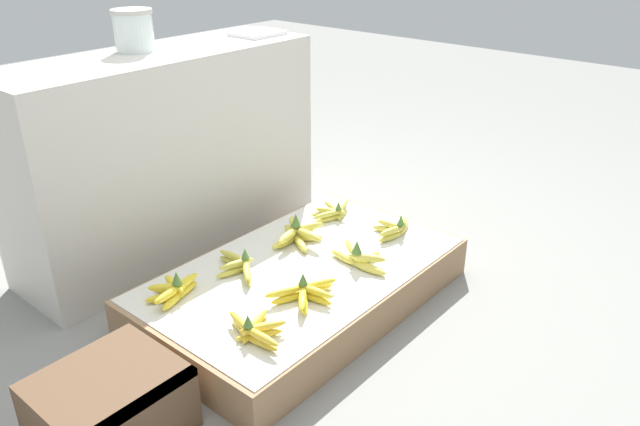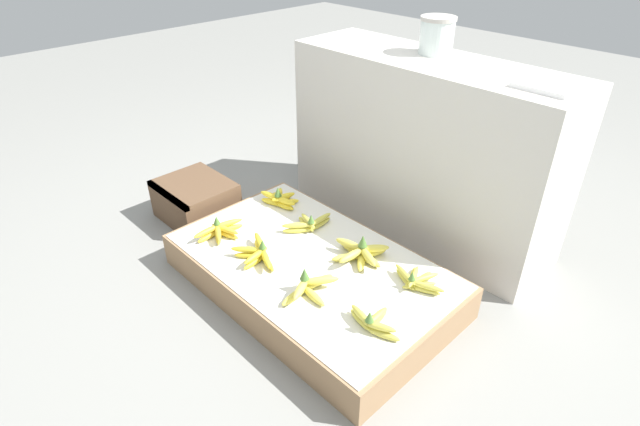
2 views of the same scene
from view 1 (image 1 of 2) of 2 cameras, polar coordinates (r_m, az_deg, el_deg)
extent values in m
plane|color=gray|center=(2.36, -1.62, -8.21)|extent=(10.00, 10.00, 0.00)
cube|color=#997551|center=(2.32, -1.65, -6.67)|extent=(1.18, 0.71, 0.15)
cube|color=silver|center=(2.28, -1.67, -5.02)|extent=(1.15, 0.69, 0.00)
cube|color=beige|center=(2.67, -13.69, 5.23)|extent=(1.32, 0.41, 0.84)
cube|color=brown|center=(1.87, -18.63, -16.39)|extent=(0.37, 0.32, 0.20)
cube|color=#402E20|center=(1.72, -16.31, -16.58)|extent=(0.37, 0.02, 0.02)
ellipsoid|color=gold|center=(1.90, -5.63, -11.60)|extent=(0.04, 0.15, 0.03)
ellipsoid|color=gold|center=(1.93, -5.58, -11.03)|extent=(0.14, 0.10, 0.03)
ellipsoid|color=gold|center=(1.95, -5.94, -10.56)|extent=(0.15, 0.07, 0.03)
ellipsoid|color=gold|center=(1.96, -7.06, -10.53)|extent=(0.07, 0.15, 0.03)
ellipsoid|color=gold|center=(1.88, -5.47, -11.15)|extent=(0.03, 0.15, 0.03)
ellipsoid|color=gold|center=(1.92, -5.21, -10.32)|extent=(0.14, 0.10, 0.03)
ellipsoid|color=gold|center=(1.94, -5.93, -9.90)|extent=(0.15, 0.06, 0.03)
ellipsoid|color=gold|center=(1.94, -7.21, -9.92)|extent=(0.06, 0.15, 0.03)
cone|color=#4C7533|center=(1.89, -6.61, -9.74)|extent=(0.03, 0.03, 0.04)
ellipsoid|color=yellow|center=(2.09, -2.77, -7.74)|extent=(0.13, 0.07, 0.03)
ellipsoid|color=yellow|center=(2.06, -1.48, -8.20)|extent=(0.11, 0.11, 0.03)
ellipsoid|color=yellow|center=(2.09, -0.51, -7.77)|extent=(0.04, 0.14, 0.03)
ellipsoid|color=yellow|center=(2.13, -0.44, -7.05)|extent=(0.14, 0.07, 0.03)
ellipsoid|color=yellow|center=(2.07, -3.32, -7.21)|extent=(0.13, 0.08, 0.03)
ellipsoid|color=yellow|center=(2.04, -1.61, -7.81)|extent=(0.12, 0.11, 0.03)
ellipsoid|color=yellow|center=(2.07, -0.57, -7.13)|extent=(0.05, 0.14, 0.03)
ellipsoid|color=yellow|center=(2.11, -0.20, -6.50)|extent=(0.13, 0.08, 0.03)
cone|color=#4C7533|center=(2.07, -1.57, -6.00)|extent=(0.03, 0.03, 0.04)
ellipsoid|color=#DBCC4C|center=(2.25, 4.56, -5.06)|extent=(0.04, 0.14, 0.03)
ellipsoid|color=#DBCC4C|center=(2.31, 4.30, -4.19)|extent=(0.14, 0.05, 0.03)
ellipsoid|color=#DBCC4C|center=(2.31, 2.25, -4.09)|extent=(0.05, 0.14, 0.03)
ellipsoid|color=#DBCC4C|center=(2.25, 4.32, -4.09)|extent=(0.09, 0.14, 0.03)
ellipsoid|color=#DBCC4C|center=(2.31, 2.91, -3.24)|extent=(0.10, 0.13, 0.03)
cone|color=#4C7533|center=(2.24, 3.39, -3.09)|extent=(0.04, 0.04, 0.05)
ellipsoid|color=gold|center=(2.56, 7.65, -1.34)|extent=(0.12, 0.06, 0.03)
ellipsoid|color=gold|center=(2.53, 6.01, -1.53)|extent=(0.05, 0.12, 0.03)
ellipsoid|color=gold|center=(2.48, 6.43, -2.20)|extent=(0.12, 0.05, 0.03)
ellipsoid|color=gold|center=(2.53, 7.50, -0.98)|extent=(0.12, 0.07, 0.03)
ellipsoid|color=gold|center=(2.51, 6.46, -1.07)|extent=(0.04, 0.12, 0.03)
ellipsoid|color=gold|center=(2.47, 6.55, -1.63)|extent=(0.12, 0.05, 0.03)
cone|color=#4C7533|center=(2.48, 7.41, -0.64)|extent=(0.03, 0.03, 0.04)
ellipsoid|color=yellow|center=(2.17, -12.29, -6.93)|extent=(0.13, 0.05, 0.03)
ellipsoid|color=yellow|center=(2.19, -12.99, -6.76)|extent=(0.08, 0.12, 0.03)
ellipsoid|color=yellow|center=(2.18, -13.67, -7.00)|extent=(0.06, 0.13, 0.03)
ellipsoid|color=yellow|center=(2.15, -14.06, -7.50)|extent=(0.12, 0.09, 0.03)
ellipsoid|color=yellow|center=(2.13, -13.28, -7.74)|extent=(0.13, 0.07, 0.03)
ellipsoid|color=yellow|center=(2.16, -12.23, -6.20)|extent=(0.13, 0.05, 0.03)
ellipsoid|color=yellow|center=(2.16, -13.23, -6.31)|extent=(0.05, 0.13, 0.03)
ellipsoid|color=yellow|center=(2.14, -13.84, -6.64)|extent=(0.11, 0.11, 0.03)
ellipsoid|color=yellow|center=(2.11, -13.74, -7.22)|extent=(0.13, 0.05, 0.03)
cone|color=#4C7533|center=(2.12, -12.98, -5.79)|extent=(0.03, 0.03, 0.05)
ellipsoid|color=gold|center=(2.31, -7.92, -4.49)|extent=(0.04, 0.14, 0.03)
ellipsoid|color=gold|center=(2.25, -7.93, -5.31)|extent=(0.14, 0.06, 0.03)
ellipsoid|color=gold|center=(2.22, -6.66, -5.74)|extent=(0.10, 0.12, 0.03)
ellipsoid|color=gold|center=(2.30, -7.95, -3.94)|extent=(0.03, 0.14, 0.03)
ellipsoid|color=gold|center=(2.25, -7.64, -4.63)|extent=(0.14, 0.07, 0.03)
ellipsoid|color=gold|center=(2.20, -6.74, -5.22)|extent=(0.11, 0.12, 0.03)
cone|color=#4C7533|center=(2.24, -6.87, -3.68)|extent=(0.03, 0.03, 0.04)
ellipsoid|color=#DBCC4C|center=(2.42, -3.24, -2.66)|extent=(0.13, 0.04, 0.03)
ellipsoid|color=#DBCC4C|center=(2.40, -1.77, -2.85)|extent=(0.10, 0.13, 0.03)
ellipsoid|color=#DBCC4C|center=(2.45, -1.29, -2.20)|extent=(0.10, 0.12, 0.03)
ellipsoid|color=#DBCC4C|center=(2.48, -1.59, -1.89)|extent=(0.13, 0.04, 0.03)
ellipsoid|color=#DBCC4C|center=(2.49, -2.59, -1.77)|extent=(0.08, 0.13, 0.03)
ellipsoid|color=#DBCC4C|center=(2.40, -2.93, -2.10)|extent=(0.13, 0.06, 0.03)
ellipsoid|color=#DBCC4C|center=(2.40, -1.10, -1.99)|extent=(0.04, 0.13, 0.03)
ellipsoid|color=#DBCC4C|center=(2.46, -1.09, -1.27)|extent=(0.13, 0.08, 0.03)
ellipsoid|color=#DBCC4C|center=(2.48, -2.39, -1.04)|extent=(0.11, 0.12, 0.03)
cone|color=#4C7533|center=(2.42, -2.23, -0.64)|extent=(0.04, 0.04, 0.05)
ellipsoid|color=gold|center=(2.67, 1.97, 0.07)|extent=(0.14, 0.07, 0.02)
ellipsoid|color=gold|center=(2.66, 1.48, -0.04)|extent=(0.10, 0.13, 0.02)
ellipsoid|color=gold|center=(2.66, 0.72, 0.02)|extent=(0.02, 0.14, 0.02)
ellipsoid|color=gold|center=(2.64, 0.60, -0.25)|extent=(0.09, 0.13, 0.02)
ellipsoid|color=gold|center=(2.61, 0.87, -0.53)|extent=(0.14, 0.07, 0.02)
ellipsoid|color=gold|center=(2.67, 2.10, 0.61)|extent=(0.14, 0.07, 0.02)
ellipsoid|color=gold|center=(2.66, 1.12, 0.53)|extent=(0.07, 0.14, 0.02)
ellipsoid|color=gold|center=(2.63, 1.02, 0.20)|extent=(0.07, 0.13, 0.02)
ellipsoid|color=gold|center=(2.60, 0.81, -0.10)|extent=(0.14, 0.07, 0.02)
cone|color=#4C7533|center=(2.61, 1.70, 0.69)|extent=(0.03, 0.03, 0.04)
cylinder|color=silver|center=(2.58, -16.66, 15.53)|extent=(0.15, 0.15, 0.14)
cylinder|color=#B7B2A8|center=(2.57, -16.89, 17.24)|extent=(0.16, 0.16, 0.02)
cube|color=white|center=(2.86, -5.75, 16.04)|extent=(0.20, 0.18, 0.02)
camera|label=2|loc=(2.67, 39.41, 22.58)|focal=28.00mm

